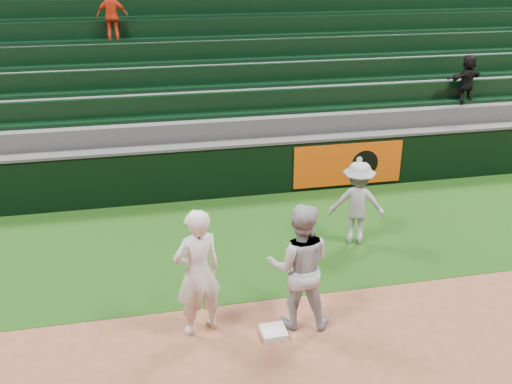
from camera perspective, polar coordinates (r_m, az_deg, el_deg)
ground at (r=8.61m, az=1.53°, el=-14.18°), size 70.00×70.00×0.00m
foul_grass at (r=11.09m, az=-2.04°, el=-4.85°), size 36.00×4.20×0.01m
first_base at (r=8.62m, az=1.78°, el=-13.81°), size 0.38×0.38×0.08m
first_baseman at (r=8.21m, az=-5.86°, el=-8.05°), size 0.84×0.69×1.97m
baserunner at (r=8.36m, az=4.38°, el=-7.42°), size 1.10×0.95×1.96m
base_coach at (r=10.86m, az=10.10°, el=-1.08°), size 1.19×0.92×1.62m
field_wall at (r=12.80m, az=-3.66°, el=2.24°), size 36.00×0.45×1.25m
stadium_seating at (r=16.08m, az=-5.88°, el=10.56°), size 36.00×5.95×5.14m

